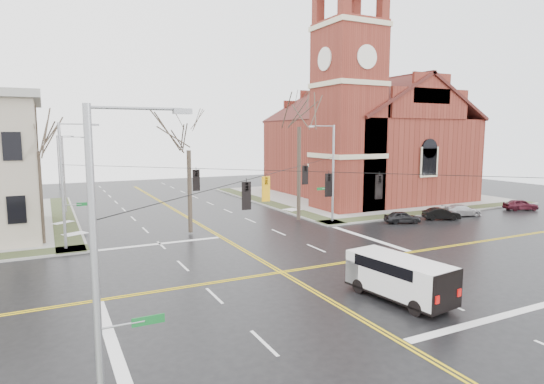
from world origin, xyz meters
name	(u,v)px	position (x,y,z in m)	size (l,w,h in m)	color
ground	(281,272)	(0.00, 0.00, 0.00)	(120.00, 120.00, 0.00)	black
sidewalks	(281,271)	(0.00, 0.00, 0.08)	(80.00, 80.00, 0.17)	gray
road_markings	(281,272)	(0.00, 0.00, 0.01)	(100.00, 100.00, 0.01)	gold
church	(361,133)	(24.76, 24.78, 8.43)	(24.28, 27.48, 27.50)	maroon
signal_pole_ne	(332,171)	(11.32, 11.50, 4.95)	(2.75, 0.22, 9.00)	gray
signal_pole_nw	(65,182)	(-11.32, 11.50, 4.95)	(2.75, 0.22, 9.00)	gray
signal_pole_sw	(102,268)	(-11.32, -11.50, 4.95)	(2.75, 0.22, 9.00)	gray
span_wires	(282,171)	(0.00, 0.00, 6.20)	(23.02, 23.02, 0.03)	black
traffic_signals	(287,184)	(0.00, -0.67, 5.45)	(8.21, 8.26, 1.30)	black
streetlight_north_a	(65,171)	(-10.65, 28.00, 4.47)	(2.30, 0.20, 8.00)	gray
streetlight_north_b	(59,161)	(-10.65, 48.00, 4.47)	(2.30, 0.20, 8.00)	gray
cargo_van	(396,274)	(3.18, -6.49, 1.27)	(2.92, 5.89, 2.15)	white
parked_car_a	(402,217)	(17.27, 8.35, 0.57)	(1.35, 3.36, 1.15)	black
parked_car_b	(441,214)	(21.88, 7.99, 0.58)	(1.22, 3.50, 1.15)	black
parked_car_c	(462,210)	(25.38, 8.55, 0.57)	(1.60, 3.94, 1.14)	#B7B7B9
parked_car_d	(521,205)	(33.99, 8.10, 0.61)	(1.45, 3.60, 1.23)	#491421
tree_nw_far	(37,146)	(-12.96, 14.11, 7.48)	(4.00, 4.00, 10.32)	#3C3326
tree_nw_near	(189,145)	(-1.89, 12.79, 7.46)	(4.00, 4.00, 10.29)	#3C3326
tree_ne	(299,120)	(9.02, 13.59, 9.58)	(4.00, 4.00, 13.27)	#3C3326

